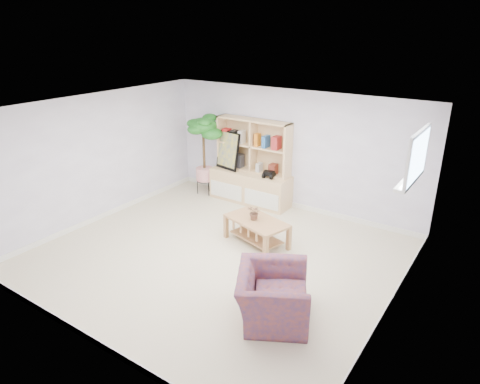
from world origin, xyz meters
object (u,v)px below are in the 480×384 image
Objects in this scene: armchair at (273,292)px; storage_unit at (251,162)px; coffee_table at (257,232)px; floor_tree at (204,156)px.

storage_unit is at bearing 8.35° from armchair.
floor_tree is (-2.18, 1.33, 0.66)m from coffee_table.
coffee_table is 2.64m from floor_tree.
armchair is (1.23, -1.59, 0.15)m from coffee_table.
storage_unit is 3.92m from armchair.
floor_tree is 1.75× the size of armchair.
storage_unit is at bearing 141.95° from coffee_table.
storage_unit is 1.61× the size of coffee_table.
floor_tree is at bearing 164.62° from coffee_table.
storage_unit is 1.99m from coffee_table.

